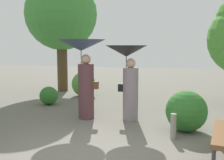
% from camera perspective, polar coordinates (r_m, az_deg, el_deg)
% --- Properties ---
extents(ground_plane, '(40.00, 40.00, 0.00)m').
position_cam_1_polar(ground_plane, '(5.23, -7.14, -14.71)').
color(ground_plane, '#6B665B').
extents(person_left, '(1.30, 1.30, 2.11)m').
position_cam_1_polar(person_left, '(7.30, -6.07, 3.90)').
color(person_left, '#563338').
rests_on(person_left, ground).
extents(person_right, '(1.07, 1.07, 1.96)m').
position_cam_1_polar(person_right, '(7.07, 3.35, 2.44)').
color(person_right, gray).
rests_on(person_right, ground).
extents(tree_mid_left, '(3.02, 3.02, 5.35)m').
position_cam_1_polar(tree_mid_left, '(12.10, -10.54, 14.57)').
color(tree_mid_left, '#4C3823').
rests_on(tree_mid_left, ground).
extents(bush_path_left, '(0.61, 0.61, 0.61)m').
position_cam_1_polar(bush_path_left, '(9.33, -12.99, -3.20)').
color(bush_path_left, '#2D6B28').
rests_on(bush_path_left, ground).
extents(bush_behind_bench, '(0.94, 0.94, 0.94)m').
position_cam_1_polar(bush_behind_bench, '(6.49, 15.19, -6.25)').
color(bush_behind_bench, '#2D6B28').
rests_on(bush_behind_bench, ground).
extents(bush_far_side, '(0.94, 0.94, 0.94)m').
position_cam_1_polar(bush_far_side, '(10.73, -5.90, -0.83)').
color(bush_far_side, '#4C9338').
rests_on(bush_far_side, ground).
extents(path_marker_post, '(0.12, 0.12, 0.54)m').
position_cam_1_polar(path_marker_post, '(5.93, 12.60, -9.41)').
color(path_marker_post, gray).
rests_on(path_marker_post, ground).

